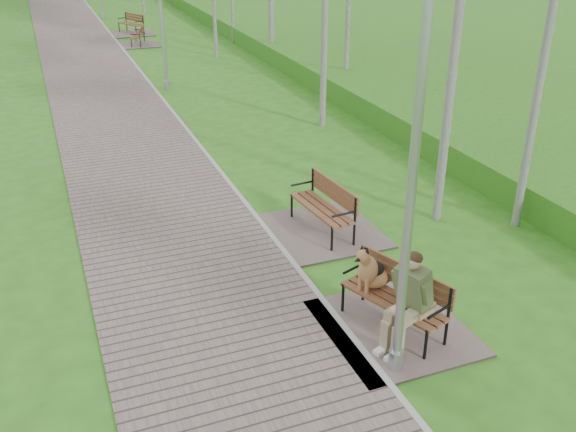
# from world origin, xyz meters

# --- Properties ---
(ground) EXTENTS (120.00, 120.00, 0.00)m
(ground) POSITION_xyz_m (0.00, 0.00, 0.00)
(ground) COLOR #2F621B
(ground) RESTS_ON ground
(walkway) EXTENTS (3.50, 67.00, 0.04)m
(walkway) POSITION_xyz_m (-1.75, 21.50, 0.02)
(walkway) COLOR #665652
(walkway) RESTS_ON ground
(kerb) EXTENTS (0.10, 67.00, 0.05)m
(kerb) POSITION_xyz_m (0.00, 21.50, 0.03)
(kerb) COLOR #999993
(kerb) RESTS_ON ground
(embankment) EXTENTS (14.00, 70.00, 1.60)m
(embankment) POSITION_xyz_m (12.00, 20.00, 0.00)
(embankment) COLOR #449725
(embankment) RESTS_ON ground
(bench_main) EXTENTS (2.04, 2.27, 1.78)m
(bench_main) POSITION_xyz_m (0.60, 0.06, 0.51)
(bench_main) COLOR #665652
(bench_main) RESTS_ON ground
(bench_second) EXTENTS (2.06, 2.29, 1.26)m
(bench_second) POSITION_xyz_m (0.99, 3.44, 0.24)
(bench_second) COLOR #665652
(bench_second) RESTS_ON ground
(bench_third) EXTENTS (1.67, 1.86, 1.02)m
(bench_third) POSITION_xyz_m (0.82, 23.53, 0.19)
(bench_third) COLOR #665652
(bench_third) RESTS_ON ground
(bench_far) EXTENTS (1.92, 2.14, 1.18)m
(bench_far) POSITION_xyz_m (1.00, 26.53, 0.22)
(bench_far) COLOR #665652
(bench_far) RESTS_ON ground
(lamp_post_near) EXTENTS (0.21, 0.21, 5.40)m
(lamp_post_near) POSITION_xyz_m (0.24, -0.72, 2.52)
(lamp_post_near) COLOR #A3A5AB
(lamp_post_near) RESTS_ON ground
(lamp_post_second) EXTENTS (0.21, 0.21, 5.50)m
(lamp_post_second) POSITION_xyz_m (0.42, 15.24, 2.57)
(lamp_post_second) COLOR #A3A5AB
(lamp_post_second) RESTS_ON ground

